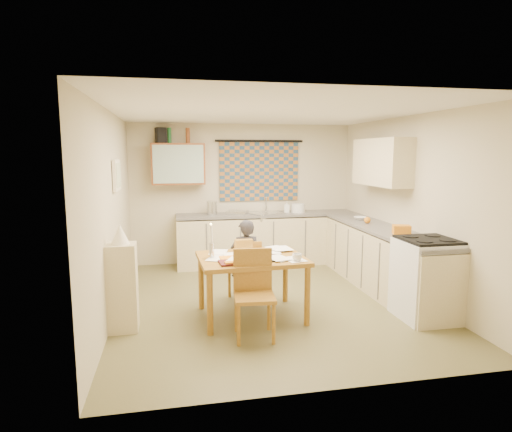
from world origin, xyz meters
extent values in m
cube|color=brown|center=(0.00, 0.00, -0.01)|extent=(4.00, 4.50, 0.02)
cube|color=white|center=(0.00, 0.00, 2.51)|extent=(4.00, 4.50, 0.02)
cube|color=beige|center=(0.00, 2.26, 1.25)|extent=(4.00, 0.02, 2.50)
cube|color=beige|center=(0.00, -2.26, 1.25)|extent=(4.00, 0.02, 2.50)
cube|color=beige|center=(-2.01, 0.00, 1.25)|extent=(0.02, 4.50, 2.50)
cube|color=beige|center=(2.01, 0.00, 1.25)|extent=(0.02, 4.50, 2.50)
cube|color=navy|center=(0.30, 2.22, 1.65)|extent=(1.45, 0.03, 1.05)
cylinder|color=black|center=(0.30, 2.20, 2.20)|extent=(1.60, 0.04, 0.04)
cube|color=brown|center=(-1.15, 2.08, 1.80)|extent=(0.90, 0.34, 0.70)
cube|color=#99B2A5|center=(-1.15, 1.91, 1.80)|extent=(0.84, 0.02, 0.64)
cube|color=#C9B786|center=(1.83, 0.55, 1.85)|extent=(0.34, 1.30, 0.70)
cube|color=white|center=(-1.97, 0.40, 1.70)|extent=(0.04, 0.50, 0.40)
cube|color=white|center=(-1.95, 0.40, 1.70)|extent=(0.01, 0.42, 0.32)
cube|color=#C9B786|center=(0.44, 1.95, 0.43)|extent=(3.30, 0.60, 0.86)
cube|color=#514E4D|center=(0.44, 1.95, 0.90)|extent=(3.30, 0.62, 0.04)
cube|color=#C9B786|center=(1.70, 0.17, 0.43)|extent=(0.60, 2.95, 0.86)
cube|color=#514E4D|center=(1.70, 0.17, 0.90)|extent=(0.62, 2.95, 0.04)
cube|color=white|center=(1.70, -0.95, 0.48)|extent=(0.64, 0.64, 0.95)
cube|color=black|center=(1.70, -0.95, 0.97)|extent=(0.60, 0.60, 0.03)
cube|color=silver|center=(0.37, 1.95, 0.88)|extent=(0.68, 0.63, 0.10)
cylinder|color=silver|center=(0.41, 2.13, 1.06)|extent=(0.03, 0.03, 0.28)
cube|color=silver|center=(-0.15, 1.95, 0.95)|extent=(0.44, 0.41, 0.06)
cylinder|color=silver|center=(-0.60, 1.95, 1.04)|extent=(0.19, 0.19, 0.24)
cylinder|color=white|center=(0.96, 1.95, 1.00)|extent=(0.26, 0.26, 0.16)
imported|color=white|center=(0.76, 2.00, 1.02)|extent=(0.13, 0.13, 0.20)
imported|color=white|center=(1.70, 0.93, 0.94)|extent=(0.22, 0.22, 0.05)
cube|color=orange|center=(1.70, -0.34, 0.98)|extent=(0.26, 0.22, 0.12)
sphere|color=orange|center=(1.65, 0.57, 0.97)|extent=(0.10, 0.10, 0.10)
cube|color=black|center=(-1.43, 2.08, 2.28)|extent=(0.21, 0.23, 0.26)
cylinder|color=#195926|center=(-1.29, 2.08, 2.28)|extent=(0.08, 0.08, 0.26)
cylinder|color=brown|center=(-0.98, 2.08, 2.28)|extent=(0.07, 0.07, 0.26)
cube|color=brown|center=(-0.35, -0.49, 0.72)|extent=(1.29, 1.01, 0.05)
cube|color=brown|center=(-0.34, 0.13, 0.40)|extent=(0.43, 0.43, 0.04)
cube|color=brown|center=(-0.31, -0.04, 0.63)|extent=(0.38, 0.09, 0.41)
cube|color=brown|center=(-0.43, -1.10, 0.46)|extent=(0.46, 0.46, 0.04)
cube|color=brown|center=(-0.41, -0.91, 0.71)|extent=(0.43, 0.08, 0.47)
imported|color=black|center=(-0.33, 0.06, 0.56)|extent=(0.41, 0.27, 1.12)
cube|color=#C9B786|center=(-1.84, -0.62, 0.50)|extent=(0.32, 0.30, 0.99)
cone|color=white|center=(-1.84, -0.62, 1.10)|extent=(0.20, 0.20, 0.22)
cube|color=brown|center=(-0.40, -0.24, 0.83)|extent=(0.22, 0.10, 0.16)
imported|color=white|center=(0.13, -0.80, 0.79)|extent=(0.14, 0.14, 0.09)
imported|color=maroon|center=(-0.77, -0.78, 0.76)|extent=(0.22, 0.27, 0.02)
imported|color=orange|center=(-0.74, -0.61, 0.76)|extent=(0.22, 0.28, 0.02)
cube|color=orange|center=(-0.65, -0.84, 0.77)|extent=(0.13, 0.09, 0.04)
cube|color=black|center=(-0.20, -0.79, 0.76)|extent=(0.14, 0.07, 0.02)
cylinder|color=silver|center=(-0.82, -0.46, 0.84)|extent=(0.07, 0.07, 0.18)
cylinder|color=white|center=(-0.83, -0.49, 1.04)|extent=(0.03, 0.03, 0.22)
sphere|color=#FFCC66|center=(-0.83, -0.49, 1.16)|extent=(0.02, 0.02, 0.02)
cube|color=white|center=(-0.34, -0.25, 0.75)|extent=(0.29, 0.35, 0.00)
cube|color=white|center=(-0.62, -0.57, 0.75)|extent=(0.28, 0.34, 0.00)
cube|color=white|center=(0.11, -0.74, 0.75)|extent=(0.27, 0.34, 0.00)
cube|color=white|center=(-0.77, -0.51, 0.76)|extent=(0.30, 0.35, 0.00)
cube|color=white|center=(-0.06, -0.67, 0.76)|extent=(0.33, 0.36, 0.00)
cube|color=white|center=(-0.50, -0.40, 0.76)|extent=(0.26, 0.33, 0.00)
cube|color=white|center=(-0.07, -0.31, 0.76)|extent=(0.22, 0.30, 0.00)
cube|color=white|center=(-0.72, -0.22, 0.76)|extent=(0.27, 0.34, 0.00)
cube|color=white|center=(-0.31, -0.29, 0.76)|extent=(0.23, 0.31, 0.00)
cube|color=white|center=(-0.24, -0.52, 0.77)|extent=(0.31, 0.36, 0.00)
cube|color=white|center=(-0.28, -0.38, 0.77)|extent=(0.27, 0.33, 0.00)
cube|color=white|center=(-0.07, -0.68, 0.77)|extent=(0.28, 0.34, 0.00)
cube|color=white|center=(-0.56, -0.49, 0.77)|extent=(0.24, 0.32, 0.00)
cube|color=white|center=(0.04, -0.19, 0.77)|extent=(0.30, 0.35, 0.00)
cube|color=white|center=(0.11, -0.22, 0.77)|extent=(0.24, 0.32, 0.00)
cube|color=white|center=(-0.56, -0.70, 0.77)|extent=(0.32, 0.36, 0.00)
camera|label=1|loc=(-1.26, -5.42, 1.98)|focal=30.00mm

